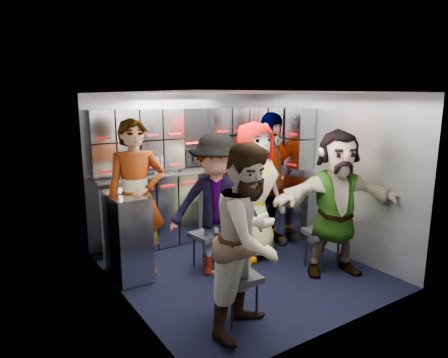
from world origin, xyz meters
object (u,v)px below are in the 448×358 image
attendant_arc_c (254,191)px  attendant_arc_e (336,203)px  attendant_arc_d (268,180)px  jump_seat_center (245,220)px  attendant_standing (136,199)px  attendant_arc_b (216,206)px  jump_seat_near_left (237,280)px  jump_seat_mid_left (209,237)px  jump_seat_mid_right (259,217)px  jump_seat_near_right (323,235)px  attendant_arc_a (250,239)px

attendant_arc_c → attendant_arc_e: 1.04m
attendant_arc_c → attendant_arc_d: (0.41, 0.21, 0.05)m
jump_seat_center → attendant_standing: (-1.45, 0.14, 0.47)m
attendant_standing → attendant_arc_b: bearing=-16.4°
jump_seat_near_left → attendant_standing: (-0.41, 1.45, 0.52)m
attendant_standing → attendant_arc_c: 1.48m
jump_seat_center → attendant_standing: 1.53m
jump_seat_mid_left → attendant_arc_c: 0.83m
jump_seat_near_left → attendant_arc_b: attendant_arc_b is taller
jump_seat_mid_left → jump_seat_mid_right: 1.16m
jump_seat_mid_left → jump_seat_near_right: jump_seat_near_right is taller
jump_seat_center → attendant_arc_c: size_ratio=0.29×
attendant_arc_b → attendant_arc_c: attendant_arc_c is taller
jump_seat_near_left → attendant_arc_c: bearing=47.3°
jump_seat_center → jump_seat_near_right: (0.49, -0.92, -0.03)m
attendant_arc_a → attendant_arc_d: bearing=20.1°
attendant_standing → attendant_arc_c: (1.45, -0.32, -0.03)m
attendant_arc_d → attendant_arc_e: size_ratio=1.09×
jump_seat_near_left → jump_seat_near_right: bearing=14.2°
jump_seat_center → attendant_arc_d: 0.64m
jump_seat_near_left → attendant_standing: 1.59m
jump_seat_mid_left → jump_seat_center: 0.70m
attendant_arc_e → attendant_arc_a: bearing=-140.5°
attendant_arc_a → attendant_arc_c: bearing=25.1°
jump_seat_near_left → attendant_arc_e: bearing=7.8°
jump_seat_mid_left → jump_seat_center: (0.68, 0.18, 0.05)m
attendant_standing → attendant_arc_a: attendant_standing is taller
jump_seat_near_right → attendant_standing: 2.26m
jump_seat_near_left → attendant_arc_e: attendant_arc_e is taller
jump_seat_center → attendant_arc_b: size_ratio=0.30×
jump_seat_mid_right → attendant_arc_b: attendant_arc_b is taller
jump_seat_center → attendant_arc_a: 1.86m
jump_seat_near_left → attendant_standing: bearing=105.7°
jump_seat_near_left → jump_seat_mid_left: bearing=72.2°
jump_seat_near_right → attendant_arc_e: attendant_arc_e is taller
jump_seat_center → attendant_arc_c: 0.47m
jump_seat_mid_right → attendant_arc_e: (0.09, -1.31, 0.50)m
jump_seat_near_right → attendant_arc_b: attendant_arc_b is taller
jump_seat_near_left → attendant_arc_a: 0.49m
attendant_arc_d → jump_seat_center: bearing=172.8°
jump_seat_center → attendant_arc_a: (-1.04, -1.49, 0.40)m
jump_seat_mid_left → attendant_arc_a: size_ratio=0.27×
attendant_arc_a → attendant_arc_c: 1.67m
jump_seat_near_left → attendant_arc_a: attendant_arc_a is taller
jump_seat_near_right → attendant_arc_a: bearing=-159.6°
jump_seat_near_right → attendant_arc_c: 1.00m
jump_seat_mid_left → attendant_arc_a: bearing=-105.4°
attendant_arc_e → attendant_arc_c: bearing=143.5°
jump_seat_mid_right → attendant_arc_b: (-1.09, -0.57, 0.48)m
attendant_standing → attendant_arc_c: attendant_standing is taller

